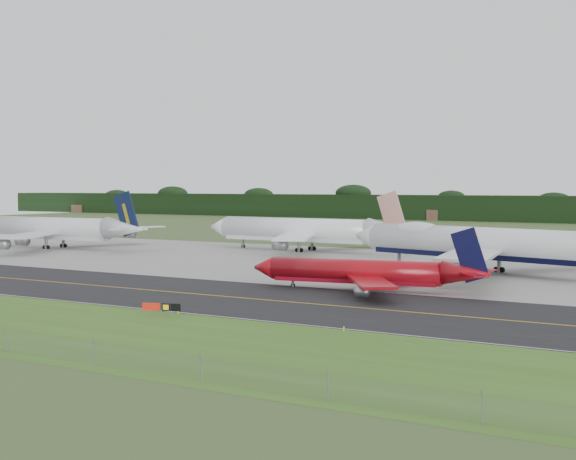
# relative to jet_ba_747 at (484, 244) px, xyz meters

# --- Properties ---
(ground) EXTENTS (600.00, 600.00, 0.00)m
(ground) POSITION_rel_jet_ba_747_xyz_m (-25.61, -47.18, -5.57)
(ground) COLOR #3B4C23
(ground) RESTS_ON ground
(grass_verge) EXTENTS (400.00, 30.00, 0.01)m
(grass_verge) POSITION_rel_jet_ba_747_xyz_m (-25.61, -82.18, -5.56)
(grass_verge) COLOR #395F1C
(grass_verge) RESTS_ON ground
(taxiway) EXTENTS (400.00, 32.00, 0.02)m
(taxiway) POSITION_rel_jet_ba_747_xyz_m (-25.61, -51.18, -5.56)
(taxiway) COLOR black
(taxiway) RESTS_ON ground
(apron) EXTENTS (400.00, 78.00, 0.01)m
(apron) POSITION_rel_jet_ba_747_xyz_m (-25.61, 3.82, -5.56)
(apron) COLOR gray
(apron) RESTS_ON ground
(taxiway_centreline) EXTENTS (400.00, 0.40, 0.00)m
(taxiway_centreline) POSITION_rel_jet_ba_747_xyz_m (-25.61, -51.18, -5.54)
(taxiway_centreline) COLOR orange
(taxiway_centreline) RESTS_ON taxiway
(taxiway_edge_line) EXTENTS (400.00, 0.25, 0.00)m
(taxiway_edge_line) POSITION_rel_jet_ba_747_xyz_m (-25.61, -66.68, -5.54)
(taxiway_edge_line) COLOR silver
(taxiway_edge_line) RESTS_ON taxiway
(horizon_treeline) EXTENTS (700.00, 25.00, 12.00)m
(horizon_treeline) POSITION_rel_jet_ba_747_xyz_m (-25.61, 226.58, -0.10)
(horizon_treeline) COLOR black
(horizon_treeline) RESTS_ON ground
(jet_ba_747) EXTENTS (64.09, 51.99, 16.36)m
(jet_ba_747) POSITION_rel_jet_ba_747_xyz_m (0.00, 0.00, 0.00)
(jet_ba_747) COLOR silver
(jet_ba_747) RESTS_ON ground
(jet_red_737) EXTENTS (38.39, 30.97, 10.38)m
(jet_red_737) POSITION_rel_jet_ba_747_xyz_m (-8.19, -34.45, -2.70)
(jet_red_737) COLOR maroon
(jet_red_737) RESTS_ON ground
(jet_navy_gold) EXTENTS (59.37, 51.75, 15.33)m
(jet_navy_gold) POSITION_rel_jet_ba_747_xyz_m (-116.00, 2.27, -0.53)
(jet_navy_gold) COLOR silver
(jet_navy_gold) RESTS_ON ground
(jet_star_tail) EXTENTS (58.46, 49.03, 15.45)m
(jet_star_tail) POSITION_rel_jet_ba_747_xyz_m (-54.02, 27.39, -0.42)
(jet_star_tail) COLOR white
(jet_star_tail) RESTS_ON ground
(taxiway_sign) EXTENTS (4.80, 1.87, 1.68)m
(taxiway_sign) POSITION_rel_jet_ba_747_xyz_m (-20.32, -70.32, -4.39)
(taxiway_sign) COLOR slate
(taxiway_sign) RESTS_ON ground
(edge_marker_center) EXTENTS (0.16, 0.16, 0.50)m
(edge_marker_center) POSITION_rel_jet_ba_747_xyz_m (-19.73, -67.68, -5.32)
(edge_marker_center) COLOR yellow
(edge_marker_center) RESTS_ON ground
(edge_marker_right) EXTENTS (0.16, 0.16, 0.50)m
(edge_marker_right) POSITION_rel_jet_ba_747_xyz_m (4.09, -67.68, -5.32)
(edge_marker_right) COLOR yellow
(edge_marker_right) RESTS_ON ground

